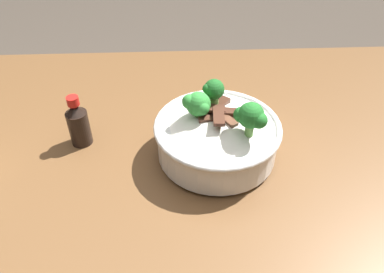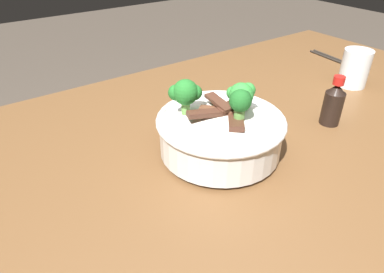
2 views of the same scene
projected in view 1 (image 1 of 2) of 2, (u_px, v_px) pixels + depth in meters
The scene contains 3 objects.
dining_table at pixel (141, 196), 0.83m from camera, with size 1.42×0.92×0.83m.
rice_bowl at pixel (217, 134), 0.74m from camera, with size 0.25×0.25×0.15m.
soy_sauce_bottle at pixel (78, 123), 0.77m from camera, with size 0.04×0.04×0.11m.
Camera 1 is at (-0.09, 0.55, 1.35)m, focal length 35.56 mm.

